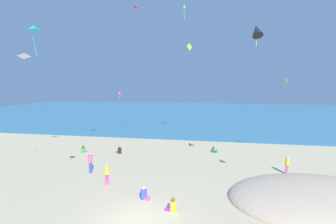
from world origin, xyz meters
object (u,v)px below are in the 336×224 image
(person_5, at_px, (119,151))
(kite_lime, at_px, (189,47))
(kite_teal, at_px, (34,28))
(person_3, at_px, (107,172))
(kite_magenta, at_px, (119,93))
(kite_white, at_px, (24,55))
(kite_red, at_px, (136,6))
(kite_green, at_px, (184,6))
(person_0, at_px, (287,164))
(beach_chair_near_camera, at_px, (214,150))
(person_7, at_px, (144,194))
(person_1, at_px, (172,206))
(kite_yellow, at_px, (286,82))
(person_6, at_px, (90,161))
(kite_black, at_px, (257,31))
(cooler_box, at_px, (301,223))
(person_2, at_px, (84,150))

(person_5, bearing_deg, kite_lime, -114.22)
(kite_teal, bearing_deg, person_3, 73.22)
(person_3, relative_size, kite_magenta, 1.24)
(person_5, height_order, kite_white, kite_white)
(kite_lime, xyz_separation_m, kite_red, (-4.20, -8.07, 2.63))
(kite_green, bearing_deg, person_0, -43.75)
(beach_chair_near_camera, xyz_separation_m, person_7, (-4.29, -11.27, 0.02))
(person_1, distance_m, kite_yellow, 19.55)
(person_7, bearing_deg, kite_green, 111.08)
(kite_white, relative_size, kite_magenta, 0.97)
(person_5, bearing_deg, person_0, -177.00)
(beach_chair_near_camera, bearing_deg, kite_green, 121.68)
(person_1, bearing_deg, person_5, -45.63)
(person_6, bearing_deg, kite_black, -176.74)
(cooler_box, distance_m, person_3, 11.92)
(person_5, bearing_deg, kite_black, 168.04)
(person_1, xyz_separation_m, person_5, (-7.13, 10.25, 0.00))
(kite_magenta, bearing_deg, person_0, -36.76)
(cooler_box, height_order, person_1, person_1)
(beach_chair_near_camera, relative_size, person_1, 0.92)
(cooler_box, distance_m, kite_teal, 16.13)
(beach_chair_near_camera, bearing_deg, kite_black, -87.84)
(beach_chair_near_camera, relative_size, cooler_box, 1.21)
(person_0, relative_size, person_5, 1.90)
(person_1, distance_m, kite_green, 22.14)
(cooler_box, height_order, person_0, person_0)
(person_3, relative_size, kite_teal, 1.06)
(person_1, bearing_deg, cooler_box, -173.21)
(person_7, relative_size, kite_red, 0.65)
(person_7, xyz_separation_m, kite_black, (6.71, 3.12, 10.12))
(person_1, xyz_separation_m, kite_teal, (-6.41, -1.97, 9.40))
(kite_lime, bearing_deg, person_5, -129.10)
(kite_red, xyz_separation_m, kite_magenta, (-6.41, 11.60, -8.40))
(person_2, xyz_separation_m, person_3, (5.67, -7.02, 0.62))
(person_1, xyz_separation_m, kite_black, (4.78, 4.22, 10.14))
(person_2, relative_size, kite_green, 0.51)
(person_2, xyz_separation_m, person_5, (3.57, 0.61, -0.02))
(person_2, bearing_deg, person_5, -19.48)
(kite_red, bearing_deg, kite_yellow, 20.43)
(kite_white, bearing_deg, person_0, 2.02)
(kite_lime, bearing_deg, kite_red, -117.51)
(person_0, xyz_separation_m, person_2, (-18.60, 2.56, -0.54))
(person_7, xyz_separation_m, kite_teal, (-4.48, -3.07, 9.38))
(person_6, bearing_deg, person_5, -86.80)
(person_3, distance_m, kite_green, 20.18)
(person_3, bearing_deg, kite_white, -137.16)
(person_2, distance_m, person_6, 6.04)
(person_6, relative_size, kite_yellow, 1.11)
(beach_chair_near_camera, distance_m, person_1, 12.60)
(person_0, distance_m, kite_white, 23.64)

